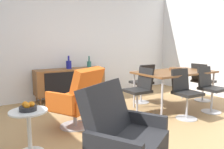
# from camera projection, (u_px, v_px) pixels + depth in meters

# --- Properties ---
(ground_plane) EXTENTS (8.32, 8.32, 0.00)m
(ground_plane) POSITION_uv_depth(u_px,v_px,m) (129.00, 132.00, 3.20)
(ground_plane) COLOR tan
(wall_back) EXTENTS (6.80, 0.12, 2.80)m
(wall_back) POSITION_uv_depth(u_px,v_px,m) (65.00, 39.00, 5.18)
(wall_back) COLOR white
(wall_back) RESTS_ON ground_plane
(sideboard) EXTENTS (1.60, 0.45, 0.72)m
(sideboard) POSITION_uv_depth(u_px,v_px,m) (70.00, 81.00, 5.06)
(sideboard) COLOR brown
(sideboard) RESTS_ON ground_plane
(vase_cobalt) EXTENTS (0.12, 0.12, 0.30)m
(vase_cobalt) POSITION_uv_depth(u_px,v_px,m) (69.00, 64.00, 4.99)
(vase_cobalt) COLOR navy
(vase_cobalt) RESTS_ON sideboard
(vase_sculptural_dark) EXTENTS (0.10, 0.10, 0.27)m
(vase_sculptural_dark) POSITION_uv_depth(u_px,v_px,m) (89.00, 64.00, 5.26)
(vase_sculptural_dark) COLOR #337266
(vase_sculptural_dark) RESTS_ON sideboard
(dining_table) EXTENTS (1.60, 0.90, 0.74)m
(dining_table) POSITION_uv_depth(u_px,v_px,m) (175.00, 73.00, 4.39)
(dining_table) COLOR brown
(dining_table) RESTS_ON ground_plane
(wooden_bowl_on_table) EXTENTS (0.26, 0.26, 0.06)m
(wooden_bowl_on_table) POSITION_uv_depth(u_px,v_px,m) (176.00, 69.00, 4.54)
(wooden_bowl_on_table) COLOR brown
(wooden_bowl_on_table) RESTS_ON dining_table
(dining_chair_far_end) EXTENTS (0.44, 0.41, 0.86)m
(dining_chair_far_end) POSITION_uv_depth(u_px,v_px,m) (202.00, 81.00, 4.89)
(dining_chair_far_end) COLOR black
(dining_chair_far_end) RESTS_ON ground_plane
(dining_chair_near_window) EXTENTS (0.43, 0.40, 0.86)m
(dining_chair_near_window) POSITION_uv_depth(u_px,v_px,m) (140.00, 89.00, 3.96)
(dining_chair_near_window) COLOR black
(dining_chair_near_window) RESTS_ON ground_plane
(dining_chair_front_left) EXTENTS (0.42, 0.44, 0.86)m
(dining_chair_front_left) POSITION_uv_depth(u_px,v_px,m) (185.00, 92.00, 3.77)
(dining_chair_front_left) COLOR black
(dining_chair_front_left) RESTS_ON ground_plane
(dining_chair_front_right) EXTENTS (0.41, 0.44, 0.86)m
(dining_chair_front_right) POSITION_uv_depth(u_px,v_px,m) (210.00, 87.00, 4.14)
(dining_chair_front_right) COLOR black
(dining_chair_front_right) RESTS_ON ground_plane
(dining_chair_back_left) EXTENTS (0.41, 0.44, 0.86)m
(dining_chair_back_left) POSITION_uv_depth(u_px,v_px,m) (143.00, 82.00, 4.71)
(dining_chair_back_left) COLOR black
(dining_chair_back_left) RESTS_ON ground_plane
(lounge_chair_red) EXTENTS (0.88, 0.86, 0.95)m
(lounge_chair_red) POSITION_uv_depth(u_px,v_px,m) (78.00, 98.00, 3.34)
(lounge_chair_red) COLOR #D85919
(lounge_chair_red) RESTS_ON ground_plane
(armchair_black_shell) EXTENTS (0.88, 0.87, 0.95)m
(armchair_black_shell) POSITION_uv_depth(u_px,v_px,m) (122.00, 136.00, 1.97)
(armchair_black_shell) COLOR #262628
(armchair_black_shell) RESTS_ON ground_plane
(side_table_round) EXTENTS (0.44, 0.44, 0.52)m
(side_table_round) POSITION_uv_depth(u_px,v_px,m) (29.00, 127.00, 2.57)
(side_table_round) COLOR white
(side_table_round) RESTS_ON ground_plane
(fruit_bowl) EXTENTS (0.20, 0.20, 0.11)m
(fruit_bowl) POSITION_uv_depth(u_px,v_px,m) (28.00, 107.00, 2.54)
(fruit_bowl) COLOR #262628
(fruit_bowl) RESTS_ON side_table_round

